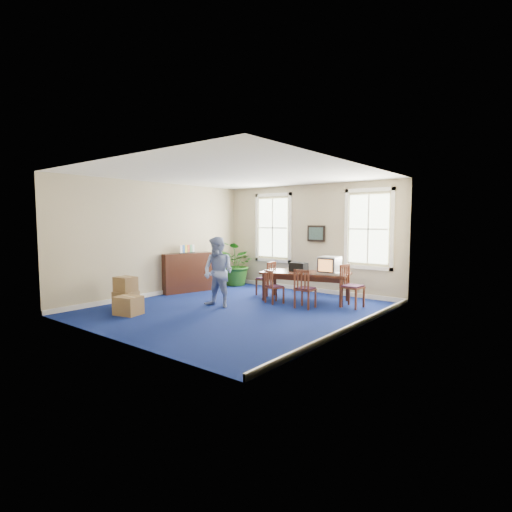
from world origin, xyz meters
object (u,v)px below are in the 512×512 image
Objects in this scene: chair_near_left at (274,286)px; cardboard_boxes at (134,292)px; potted_plant at (237,264)px; credenza at (187,271)px; conference_table at (306,286)px; man at (218,272)px; crt_tv at (329,265)px.

chair_near_left is 3.50m from cardboard_boxes.
potted_plant is at bearing -10.29° from chair_near_left.
credenza is at bearing -103.16° from potted_plant.
credenza is (-3.03, -0.27, 0.18)m from chair_near_left.
man is (-1.26, -2.02, 0.48)m from conference_table.
man is at bearing 77.54° from chair_near_left.
crt_tv is 4.91m from cardboard_boxes.
chair_near_left is 3.04m from potted_plant.
cardboard_boxes is (-2.81, -3.37, 0.01)m from conference_table.
credenza is at bearing 106.50° from cardboard_boxes.
man is at bearing -136.75° from crt_tv.
credenza is 2.44m from cardboard_boxes.
credenza is (-4.16, -1.09, -0.38)m from crt_tv.
conference_table is 4.25× the size of crt_tv.
chair_near_left is at bearing 51.71° from man.
crt_tv is 0.31× the size of man.
conference_table is 1.44× the size of credenza.
chair_near_left is 1.55m from man.
conference_table is 0.90m from crt_tv.
man is at bearing -56.80° from potted_plant.
conference_table is 3.18m from potted_plant.
credenza is (-3.50, -1.04, 0.23)m from conference_table.
credenza reaches higher than cardboard_boxes.
credenza is at bearing -178.35° from conference_table.
crt_tv is at bearing 41.27° from man.
conference_table is 0.90m from chair_near_left.
conference_table is 4.39m from cardboard_boxes.
cardboard_boxes is (-1.55, -1.35, -0.47)m from man.
credenza is at bearing -169.15° from crt_tv.
chair_near_left is (-0.46, -0.77, 0.05)m from conference_table.
potted_plant is at bearing 91.21° from credenza.
conference_table is at bearing 52.27° from man.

